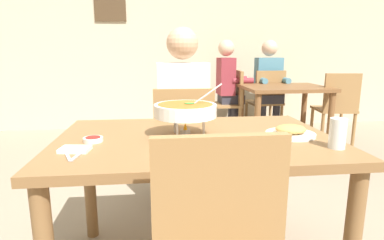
# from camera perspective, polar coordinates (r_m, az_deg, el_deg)

# --- Properties ---
(cafe_rear_partition) EXTENTS (10.00, 0.10, 3.00)m
(cafe_rear_partition) POSITION_cam_1_polar(r_m,az_deg,el_deg) (4.90, -4.48, 16.28)
(cafe_rear_partition) COLOR beige
(cafe_rear_partition) RESTS_ON ground_plane
(picture_frame_hung) EXTENTS (0.44, 0.03, 0.56)m
(picture_frame_hung) POSITION_cam_1_polar(r_m,az_deg,el_deg) (4.91, -14.64, 20.15)
(picture_frame_hung) COLOR #4C3823
(dining_table_main) EXTENTS (1.33, 0.90, 0.74)m
(dining_table_main) POSITION_cam_1_polar(r_m,az_deg,el_deg) (1.57, 0.62, -6.54)
(dining_table_main) COLOR brown
(dining_table_main) RESTS_ON ground_plane
(chair_diner_main) EXTENTS (0.44, 0.44, 0.90)m
(chair_diner_main) POSITION_cam_1_polar(r_m,az_deg,el_deg) (2.31, -1.65, -3.67)
(chair_diner_main) COLOR olive
(chair_diner_main) RESTS_ON ground_plane
(diner_main) EXTENTS (0.40, 0.45, 1.31)m
(diner_main) POSITION_cam_1_polar(r_m,az_deg,el_deg) (2.29, -1.75, 2.24)
(diner_main) COLOR #2D2D38
(diner_main) RESTS_ON ground_plane
(curry_bowl) EXTENTS (0.33, 0.30, 0.26)m
(curry_bowl) POSITION_cam_1_polar(r_m,az_deg,el_deg) (1.51, -1.23, 1.72)
(curry_bowl) COLOR silver
(curry_bowl) RESTS_ON dining_table_main
(rice_plate) EXTENTS (0.24, 0.24, 0.06)m
(rice_plate) POSITION_cam_1_polar(r_m,az_deg,el_deg) (1.26, 0.92, -5.54)
(rice_plate) COLOR white
(rice_plate) RESTS_ON dining_table_main
(appetizer_plate) EXTENTS (0.24, 0.24, 0.06)m
(appetizer_plate) POSITION_cam_1_polar(r_m,az_deg,el_deg) (1.63, 17.38, -2.03)
(appetizer_plate) COLOR white
(appetizer_plate) RESTS_ON dining_table_main
(sauce_dish) EXTENTS (0.09, 0.09, 0.02)m
(sauce_dish) POSITION_cam_1_polar(r_m,az_deg,el_deg) (1.52, -17.45, -3.35)
(sauce_dish) COLOR white
(sauce_dish) RESTS_ON dining_table_main
(napkin_folded) EXTENTS (0.13, 0.10, 0.02)m
(napkin_folded) POSITION_cam_1_polar(r_m,az_deg,el_deg) (1.40, -20.40, -5.00)
(napkin_folded) COLOR white
(napkin_folded) RESTS_ON dining_table_main
(fork_utensil) EXTENTS (0.07, 0.16, 0.01)m
(fork_utensil) POSITION_cam_1_polar(r_m,az_deg,el_deg) (1.36, -21.70, -5.77)
(fork_utensil) COLOR silver
(fork_utensil) RESTS_ON dining_table_main
(spoon_utensil) EXTENTS (0.04, 0.17, 0.01)m
(spoon_utensil) POSITION_cam_1_polar(r_m,az_deg,el_deg) (1.35, -19.64, -5.78)
(spoon_utensil) COLOR silver
(spoon_utensil) RESTS_ON dining_table_main
(drink_glass) EXTENTS (0.07, 0.07, 0.13)m
(drink_glass) POSITION_cam_1_polar(r_m,az_deg,el_deg) (1.48, 24.82, -2.47)
(drink_glass) COLOR silver
(drink_glass) RESTS_ON dining_table_main
(dining_table_far) EXTENTS (1.00, 0.80, 0.74)m
(dining_table_far) POSITION_cam_1_polar(r_m,az_deg,el_deg) (4.06, 16.27, 4.08)
(dining_table_far) COLOR brown
(dining_table_far) RESTS_ON ground_plane
(chair_bg_left) EXTENTS (0.48, 0.48, 0.90)m
(chair_bg_left) POSITION_cam_1_polar(r_m,az_deg,el_deg) (4.38, 7.05, 3.74)
(chair_bg_left) COLOR olive
(chair_bg_left) RESTS_ON ground_plane
(chair_bg_middle) EXTENTS (0.46, 0.46, 0.90)m
(chair_bg_middle) POSITION_cam_1_polar(r_m,az_deg,el_deg) (4.56, 13.36, 3.84)
(chair_bg_middle) COLOR olive
(chair_bg_middle) RESTS_ON ground_plane
(chair_bg_right) EXTENTS (0.50, 0.50, 0.90)m
(chair_bg_right) POSITION_cam_1_polar(r_m,az_deg,el_deg) (4.28, 24.74, 2.53)
(chair_bg_right) COLOR olive
(chair_bg_right) RESTS_ON ground_plane
(patron_bg_left) EXTENTS (0.45, 0.40, 1.31)m
(patron_bg_left) POSITION_cam_1_polar(r_m,az_deg,el_deg) (4.41, 6.59, 6.91)
(patron_bg_left) COLOR #2D2D38
(patron_bg_left) RESTS_ON ground_plane
(patron_bg_middle) EXTENTS (0.40, 0.45, 1.31)m
(patron_bg_middle) POSITION_cam_1_polar(r_m,az_deg,el_deg) (4.60, 13.74, 6.85)
(patron_bg_middle) COLOR #2D2D38
(patron_bg_middle) RESTS_ON ground_plane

